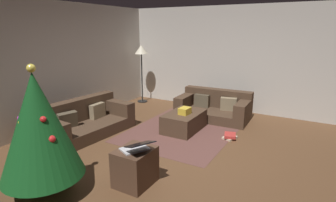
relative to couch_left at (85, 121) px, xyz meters
name	(u,v)px	position (x,y,z in m)	size (l,w,h in m)	color
ground_plane	(186,159)	(0.03, -2.24, -0.26)	(6.40, 6.40, 0.00)	brown
rear_partition	(50,66)	(0.03, 0.90, 1.04)	(6.40, 0.12, 2.60)	beige
corner_partition	(243,60)	(3.17, -2.24, 1.04)	(0.12, 6.40, 2.60)	beige
couch_left	(85,121)	(0.00, 0.00, 0.00)	(1.90, 1.01, 0.68)	#473323
couch_right	(214,107)	(2.27, -1.87, -0.01)	(0.94, 1.66, 0.64)	#473323
ottoman	(184,121)	(1.18, -1.62, -0.08)	(0.97, 0.62, 0.37)	#473323
gift_box	(185,111)	(1.10, -1.67, 0.18)	(0.24, 0.19, 0.13)	gold
tv_remote	(187,111)	(1.26, -1.63, 0.12)	(0.05, 0.16, 0.02)	black
christmas_tree	(38,126)	(-1.73, -1.12, 0.65)	(0.99, 0.99, 1.66)	brown
side_table	(135,167)	(-0.97, -1.97, -0.01)	(0.52, 0.44, 0.50)	#4C3323
laptop	(137,147)	(-1.00, -2.02, 0.30)	(0.48, 0.51, 0.18)	silver
book_stack	(230,136)	(1.21, -2.59, -0.22)	(0.32, 0.28, 0.09)	beige
corner_lamp	(141,54)	(2.62, 0.45, 1.10)	(0.36, 0.36, 1.61)	black
area_rug	(184,130)	(1.18, -1.62, -0.26)	(2.60, 2.00, 0.01)	brown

